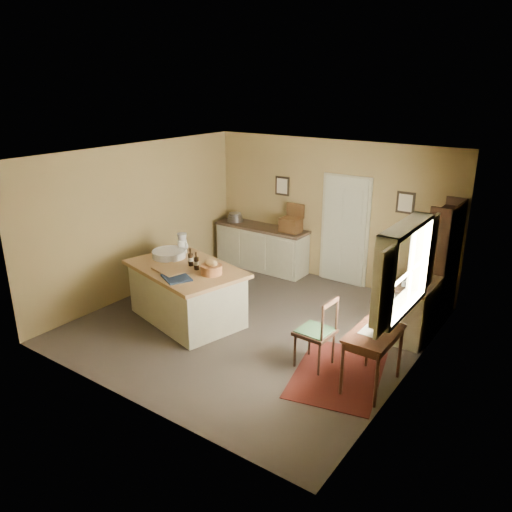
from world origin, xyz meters
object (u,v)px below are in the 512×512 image
(sideboard, at_px, (262,246))
(writing_desk, at_px, (374,339))
(right_cabinet, at_px, (414,309))
(work_island, at_px, (187,292))
(desk_chair, at_px, (315,332))
(shelving_unit, at_px, (445,263))

(sideboard, bearing_deg, writing_desk, -37.43)
(sideboard, height_order, right_cabinet, sideboard)
(work_island, bearing_deg, desk_chair, 12.92)
(sideboard, bearing_deg, desk_chair, -44.82)
(sideboard, bearing_deg, work_island, -82.90)
(sideboard, relative_size, right_cabinet, 2.01)
(writing_desk, relative_size, shelving_unit, 0.44)
(sideboard, bearing_deg, shelving_unit, -3.81)
(work_island, height_order, writing_desk, work_island)
(work_island, bearing_deg, shelving_unit, 49.71)
(sideboard, distance_m, writing_desk, 4.46)
(sideboard, xyz_separation_m, shelving_unit, (3.69, -0.25, 0.49))
(writing_desk, bearing_deg, sideboard, 142.57)
(writing_desk, height_order, desk_chair, desk_chair)
(writing_desk, distance_m, right_cabinet, 1.61)
(shelving_unit, bearing_deg, work_island, -144.58)
(writing_desk, relative_size, right_cabinet, 0.87)
(work_island, bearing_deg, right_cabinet, 39.64)
(work_island, xyz_separation_m, desk_chair, (2.38, -0.06, 0.02))
(writing_desk, bearing_deg, work_island, 178.71)
(work_island, height_order, shelving_unit, shelving_unit)
(right_cabinet, distance_m, shelving_unit, 1.02)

